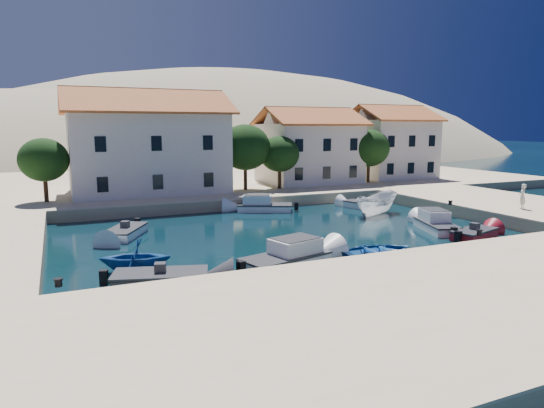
{
  "coord_description": "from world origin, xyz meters",
  "views": [
    {
      "loc": [
        -14.08,
        -19.28,
        7.19
      ],
      "look_at": [
        -0.82,
        10.45,
        2.0
      ],
      "focal_mm": 32.0,
      "sensor_mm": 36.0,
      "label": 1
    }
  ],
  "objects_px": {
    "building_left": "(147,140)",
    "building_right": "(390,141)",
    "building_mid": "(309,145)",
    "boat_east": "(376,215)",
    "rowboat_south": "(378,256)",
    "pedestrian": "(522,196)",
    "cabin_cruiser_south": "(286,258)",
    "cabin_cruiser_east": "(437,224)"
  },
  "relations": [
    {
      "from": "building_left",
      "to": "cabin_cruiser_south",
      "type": "height_order",
      "value": "building_left"
    },
    {
      "from": "building_mid",
      "to": "rowboat_south",
      "type": "relative_size",
      "value": 2.43
    },
    {
      "from": "cabin_cruiser_east",
      "to": "rowboat_south",
      "type": "bearing_deg",
      "value": 135.73
    },
    {
      "from": "building_mid",
      "to": "pedestrian",
      "type": "height_order",
      "value": "building_mid"
    },
    {
      "from": "building_right",
      "to": "boat_east",
      "type": "relative_size",
      "value": 1.8
    },
    {
      "from": "boat_east",
      "to": "building_mid",
      "type": "bearing_deg",
      "value": -31.5
    },
    {
      "from": "building_right",
      "to": "cabin_cruiser_south",
      "type": "xyz_separation_m",
      "value": [
        -27.49,
        -27.29,
        -5.0
      ]
    },
    {
      "from": "building_left",
      "to": "building_right",
      "type": "bearing_deg",
      "value": 3.81
    },
    {
      "from": "building_left",
      "to": "rowboat_south",
      "type": "height_order",
      "value": "building_left"
    },
    {
      "from": "cabin_cruiser_east",
      "to": "boat_east",
      "type": "distance_m",
      "value": 6.95
    },
    {
      "from": "cabin_cruiser_east",
      "to": "boat_east",
      "type": "bearing_deg",
      "value": 20.0
    },
    {
      "from": "pedestrian",
      "to": "cabin_cruiser_south",
      "type": "bearing_deg",
      "value": -12.38
    },
    {
      "from": "rowboat_south",
      "to": "pedestrian",
      "type": "relative_size",
      "value": 2.25
    },
    {
      "from": "cabin_cruiser_south",
      "to": "pedestrian",
      "type": "bearing_deg",
      "value": -5.77
    },
    {
      "from": "rowboat_south",
      "to": "pedestrian",
      "type": "height_order",
      "value": "pedestrian"
    },
    {
      "from": "pedestrian",
      "to": "building_right",
      "type": "bearing_deg",
      "value": -125.4
    },
    {
      "from": "rowboat_south",
      "to": "cabin_cruiser_east",
      "type": "xyz_separation_m",
      "value": [
        7.84,
        3.87,
        0.48
      ]
    },
    {
      "from": "rowboat_south",
      "to": "boat_east",
      "type": "bearing_deg",
      "value": -35.16
    },
    {
      "from": "building_mid",
      "to": "cabin_cruiser_south",
      "type": "height_order",
      "value": "building_mid"
    },
    {
      "from": "building_left",
      "to": "pedestrian",
      "type": "height_order",
      "value": "building_left"
    },
    {
      "from": "cabin_cruiser_south",
      "to": "building_right",
      "type": "bearing_deg",
      "value": 29.73
    },
    {
      "from": "building_left",
      "to": "cabin_cruiser_south",
      "type": "bearing_deg",
      "value": -84.34
    },
    {
      "from": "cabin_cruiser_south",
      "to": "boat_east",
      "type": "relative_size",
      "value": 1.0
    },
    {
      "from": "building_left",
      "to": "building_right",
      "type": "height_order",
      "value": "building_left"
    },
    {
      "from": "building_right",
      "to": "cabin_cruiser_east",
      "type": "relative_size",
      "value": 1.97
    },
    {
      "from": "building_right",
      "to": "rowboat_south",
      "type": "height_order",
      "value": "building_right"
    },
    {
      "from": "building_mid",
      "to": "boat_east",
      "type": "bearing_deg",
      "value": -97.64
    },
    {
      "from": "building_right",
      "to": "building_mid",
      "type": "bearing_deg",
      "value": -175.24
    },
    {
      "from": "cabin_cruiser_east",
      "to": "boat_east",
      "type": "relative_size",
      "value": 0.91
    },
    {
      "from": "building_mid",
      "to": "boat_east",
      "type": "relative_size",
      "value": 2.0
    },
    {
      "from": "building_left",
      "to": "building_mid",
      "type": "distance_m",
      "value": 18.04
    },
    {
      "from": "building_left",
      "to": "cabin_cruiser_east",
      "type": "height_order",
      "value": "building_left"
    },
    {
      "from": "building_left",
      "to": "building_right",
      "type": "relative_size",
      "value": 1.56
    },
    {
      "from": "cabin_cruiser_south",
      "to": "boat_east",
      "type": "distance_m",
      "value": 17.01
    },
    {
      "from": "cabin_cruiser_east",
      "to": "boat_east",
      "type": "height_order",
      "value": "cabin_cruiser_east"
    },
    {
      "from": "building_right",
      "to": "rowboat_south",
      "type": "xyz_separation_m",
      "value": [
        -21.89,
        -27.6,
        -5.47
      ]
    },
    {
      "from": "cabin_cruiser_east",
      "to": "building_mid",
      "type": "bearing_deg",
      "value": 14.29
    },
    {
      "from": "building_right",
      "to": "pedestrian",
      "type": "xyz_separation_m",
      "value": [
        -5.8,
        -23.74,
        -3.51
      ]
    },
    {
      "from": "rowboat_south",
      "to": "cabin_cruiser_east",
      "type": "height_order",
      "value": "cabin_cruiser_east"
    },
    {
      "from": "building_mid",
      "to": "building_right",
      "type": "xyz_separation_m",
      "value": [
        12.0,
        1.0,
        0.25
      ]
    },
    {
      "from": "cabin_cruiser_south",
      "to": "pedestrian",
      "type": "relative_size",
      "value": 2.72
    },
    {
      "from": "building_mid",
      "to": "boat_east",
      "type": "height_order",
      "value": "building_mid"
    }
  ]
}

